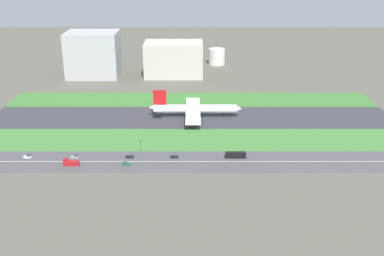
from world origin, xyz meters
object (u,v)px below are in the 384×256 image
Objects in this scene: hangar_building at (172,59)px; car_0 at (74,157)px; traffic_light at (139,145)px; terminal_building at (92,54)px; fuel_tank_west at (188,59)px; car_1 at (26,157)px; car_4 at (129,156)px; car_3 at (173,156)px; airliner at (192,109)px; truck_0 at (69,163)px; car_2 at (124,164)px; fuel_tank_centre at (215,57)px; bus_0 at (234,155)px.

car_0 is at bearing -105.20° from hangar_building.
hangar_building is (12.97, 174.01, 11.40)m from traffic_light.
terminal_building is 2.39× the size of fuel_tank_west.
car_0 is 26.76m from car_1.
car_4 is (31.08, 0.00, 0.00)m from car_0.
car_4 is 25.32m from car_3.
car_4 is 229.32m from fuel_tank_west.
car_4 is at bearing -123.93° from traffic_light.
airliner reaches higher than car_0.
traffic_light is at bearing -117.12° from airliner.
fuel_tank_west is at bearing 68.37° from car_1.
truck_0 is 0.43× the size of fuel_tank_west.
car_3 is at bearing -66.14° from terminal_building.
car_4 and car_2 have the same top height.
car_3 is at bearing 0.00° from car_0.
traffic_light is 220.64m from fuel_tank_west.
car_4 is at bearing -95.76° from hangar_building.
traffic_light reaches higher than car_2.
terminal_building is at bearing 128.69° from airliner.
car_4 is at bearing -104.87° from fuel_tank_centre.
airliner is 14.77× the size of car_3.
airliner is 7.74× the size of truck_0.
hangar_building reaches higher than car_2.
truck_0 is at bearing -130.76° from airliner.
car_3 is 0.27× the size of fuel_tank_centre.
car_3 is 21.74m from traffic_light.
fuel_tank_centre reaches higher than traffic_light.
fuel_tank_west is (87.33, 45.00, -14.22)m from terminal_building.
fuel_tank_west is at bearing 81.94° from car_4.
terminal_building is at bearing -74.26° from car_2.
fuel_tank_west is at bearing 83.03° from traffic_light.
bus_0 is at bearing -0.00° from car_0.
car_1 is 255.98m from fuel_tank_centre.
terminal_building is 124.49m from fuel_tank_centre.
bus_0 is 227.09m from fuel_tank_centre.
fuel_tank_west reaches higher than car_1.
traffic_light is (63.22, 7.99, 3.37)m from car_1.
fuel_tank_centre reaches higher than bus_0.
car_4 is 234.97m from fuel_tank_centre.
hangar_building is at bearing -107.06° from fuel_tank_west.
car_2 is at bearing -180.00° from truck_0.
car_1 is 1.00× the size of car_3.
car_3 is (-10.80, -68.00, -5.31)m from airliner.
truck_0 is 1.91× the size of car_0.
hangar_building is (73.53, 0.00, -4.60)m from terminal_building.
car_1 is 63.81m from traffic_light.
truck_0 is 10.03m from car_0.
airliner is 159.05m from fuel_tank_west.
car_2 is 0.61× the size of traffic_light.
traffic_light reaches higher than truck_0.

